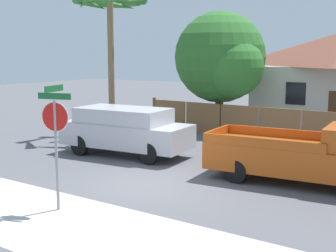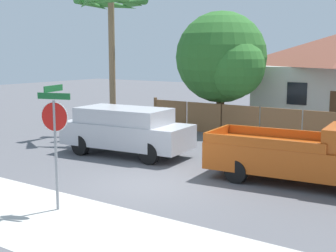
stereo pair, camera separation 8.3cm
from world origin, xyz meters
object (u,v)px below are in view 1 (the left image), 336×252
(oak_tree, at_px, (223,59))
(orange_pickup, at_px, (312,156))
(red_suv, at_px, (125,129))
(palm_tree, at_px, (110,14))
(stop_sign, at_px, (55,127))

(oak_tree, distance_m, orange_pickup, 10.18)
(red_suv, bearing_deg, oak_tree, 82.57)
(palm_tree, bearing_deg, stop_sign, -55.94)
(palm_tree, distance_m, red_suv, 6.16)
(red_suv, bearing_deg, orange_pickup, -5.62)
(stop_sign, bearing_deg, red_suv, 97.87)
(red_suv, height_order, stop_sign, stop_sign)
(red_suv, relative_size, stop_sign, 1.66)
(oak_tree, relative_size, stop_sign, 1.91)
(palm_tree, relative_size, stop_sign, 2.09)
(palm_tree, bearing_deg, red_suv, -41.83)
(oak_tree, height_order, stop_sign, oak_tree)
(orange_pickup, bearing_deg, oak_tree, 127.63)
(palm_tree, relative_size, red_suv, 1.26)
(orange_pickup, height_order, stop_sign, stop_sign)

